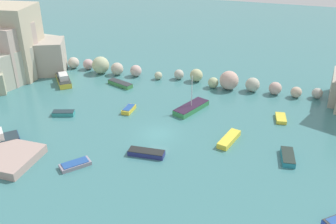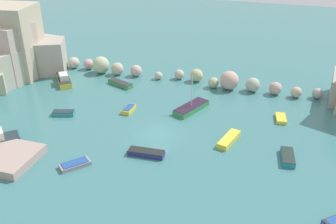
{
  "view_description": "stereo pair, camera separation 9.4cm",
  "coord_description": "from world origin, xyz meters",
  "px_view_note": "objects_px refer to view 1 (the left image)",
  "views": [
    {
      "loc": [
        13.12,
        -36.64,
        23.25
      ],
      "look_at": [
        0.0,
        3.95,
        1.0
      ],
      "focal_mm": 40.88,
      "sensor_mm": 36.0,
      "label": 1
    },
    {
      "loc": [
        13.21,
        -36.61,
        23.25
      ],
      "look_at": [
        0.0,
        3.95,
        1.0
      ],
      "focal_mm": 40.88,
      "sensor_mm": 36.0,
      "label": 2
    }
  ],
  "objects_px": {
    "moored_boat_5": "(288,157)",
    "moored_boat_0": "(120,84)",
    "moored_boat_2": "(63,79)",
    "moored_boat_10": "(63,113)",
    "moored_boat_7": "(191,108)",
    "moored_boat_4": "(229,139)",
    "moored_boat_6": "(129,109)",
    "moored_boat_1": "(281,118)",
    "moored_boat_3": "(75,164)",
    "moored_boat_8": "(146,153)"
  },
  "relations": [
    {
      "from": "moored_boat_5",
      "to": "moored_boat_0",
      "type": "bearing_deg",
      "value": -123.94
    },
    {
      "from": "moored_boat_2",
      "to": "moored_boat_10",
      "type": "relative_size",
      "value": 1.82
    },
    {
      "from": "moored_boat_7",
      "to": "moored_boat_10",
      "type": "xyz_separation_m",
      "value": [
        -15.36,
        -6.49,
        -0.08
      ]
    },
    {
      "from": "moored_boat_4",
      "to": "moored_boat_10",
      "type": "height_order",
      "value": "moored_boat_4"
    },
    {
      "from": "moored_boat_6",
      "to": "moored_boat_10",
      "type": "xyz_separation_m",
      "value": [
        -7.6,
        -3.63,
        -0.01
      ]
    },
    {
      "from": "moored_boat_0",
      "to": "moored_boat_10",
      "type": "xyz_separation_m",
      "value": [
        -3.03,
        -11.06,
        -0.02
      ]
    },
    {
      "from": "moored_boat_1",
      "to": "moored_boat_2",
      "type": "height_order",
      "value": "moored_boat_2"
    },
    {
      "from": "moored_boat_7",
      "to": "moored_boat_0",
      "type": "bearing_deg",
      "value": -87.63
    },
    {
      "from": "moored_boat_6",
      "to": "moored_boat_3",
      "type": "bearing_deg",
      "value": 179.03
    },
    {
      "from": "moored_boat_6",
      "to": "moored_boat_0",
      "type": "bearing_deg",
      "value": 32.24
    },
    {
      "from": "moored_boat_5",
      "to": "moored_boat_8",
      "type": "relative_size",
      "value": 0.86
    },
    {
      "from": "moored_boat_8",
      "to": "moored_boat_7",
      "type": "bearing_deg",
      "value": 76.87
    },
    {
      "from": "moored_boat_2",
      "to": "moored_boat_3",
      "type": "height_order",
      "value": "moored_boat_2"
    },
    {
      "from": "moored_boat_0",
      "to": "moored_boat_6",
      "type": "distance_m",
      "value": 8.72
    },
    {
      "from": "moored_boat_8",
      "to": "moored_boat_10",
      "type": "distance_m",
      "value": 14.52
    },
    {
      "from": "moored_boat_4",
      "to": "moored_boat_10",
      "type": "xyz_separation_m",
      "value": [
        -21.49,
        -0.16,
        -0.02
      ]
    },
    {
      "from": "moored_boat_8",
      "to": "moored_boat_10",
      "type": "bearing_deg",
      "value": 154.19
    },
    {
      "from": "moored_boat_7",
      "to": "moored_boat_10",
      "type": "height_order",
      "value": "moored_boat_7"
    },
    {
      "from": "moored_boat_8",
      "to": "moored_boat_10",
      "type": "xyz_separation_m",
      "value": [
        -13.5,
        5.35,
        -0.02
      ]
    },
    {
      "from": "moored_boat_1",
      "to": "moored_boat_7",
      "type": "xyz_separation_m",
      "value": [
        -11.47,
        -0.86,
        0.14
      ]
    },
    {
      "from": "moored_boat_4",
      "to": "moored_boat_5",
      "type": "relative_size",
      "value": 1.24
    },
    {
      "from": "moored_boat_0",
      "to": "moored_boat_3",
      "type": "xyz_separation_m",
      "value": [
        4.2,
        -20.57,
        -0.07
      ]
    },
    {
      "from": "moored_boat_1",
      "to": "moored_boat_2",
      "type": "bearing_deg",
      "value": 78.35
    },
    {
      "from": "moored_boat_3",
      "to": "moored_boat_8",
      "type": "distance_m",
      "value": 7.52
    },
    {
      "from": "moored_boat_3",
      "to": "moored_boat_10",
      "type": "relative_size",
      "value": 1.09
    },
    {
      "from": "moored_boat_0",
      "to": "moored_boat_3",
      "type": "height_order",
      "value": "moored_boat_0"
    },
    {
      "from": "moored_boat_1",
      "to": "moored_boat_6",
      "type": "height_order",
      "value": "moored_boat_6"
    },
    {
      "from": "moored_boat_2",
      "to": "moored_boat_5",
      "type": "relative_size",
      "value": 1.57
    },
    {
      "from": "moored_boat_6",
      "to": "moored_boat_7",
      "type": "bearing_deg",
      "value": -69.07
    },
    {
      "from": "moored_boat_4",
      "to": "moored_boat_10",
      "type": "distance_m",
      "value": 21.49
    },
    {
      "from": "moored_boat_5",
      "to": "moored_boat_2",
      "type": "bearing_deg",
      "value": -115.13
    },
    {
      "from": "moored_boat_6",
      "to": "moored_boat_5",
      "type": "bearing_deg",
      "value": -103.32
    },
    {
      "from": "moored_boat_2",
      "to": "moored_boat_4",
      "type": "height_order",
      "value": "moored_boat_2"
    },
    {
      "from": "moored_boat_3",
      "to": "moored_boat_0",
      "type": "bearing_deg",
      "value": 51.92
    },
    {
      "from": "moored_boat_7",
      "to": "moored_boat_2",
      "type": "bearing_deg",
      "value": -75.06
    },
    {
      "from": "moored_boat_5",
      "to": "moored_boat_6",
      "type": "distance_m",
      "value": 21.07
    },
    {
      "from": "moored_boat_0",
      "to": "moored_boat_3",
      "type": "distance_m",
      "value": 20.99
    },
    {
      "from": "moored_boat_8",
      "to": "moored_boat_6",
      "type": "bearing_deg",
      "value": 119.1
    },
    {
      "from": "moored_boat_10",
      "to": "moored_boat_5",
      "type": "bearing_deg",
      "value": 159.19
    },
    {
      "from": "moored_boat_3",
      "to": "moored_boat_5",
      "type": "xyz_separation_m",
      "value": [
        20.82,
        8.05,
        0.07
      ]
    },
    {
      "from": "moored_boat_4",
      "to": "moored_boat_2",
      "type": "bearing_deg",
      "value": 85.43
    },
    {
      "from": "moored_boat_6",
      "to": "moored_boat_10",
      "type": "bearing_deg",
      "value": 116.17
    },
    {
      "from": "moored_boat_2",
      "to": "moored_boat_4",
      "type": "distance_m",
      "value": 28.7
    },
    {
      "from": "moored_boat_5",
      "to": "moored_boat_3",
      "type": "bearing_deg",
      "value": -76.2
    },
    {
      "from": "moored_boat_0",
      "to": "moored_boat_4",
      "type": "relative_size",
      "value": 1.02
    },
    {
      "from": "moored_boat_6",
      "to": "moored_boat_10",
      "type": "height_order",
      "value": "moored_boat_6"
    },
    {
      "from": "moored_boat_0",
      "to": "moored_boat_5",
      "type": "relative_size",
      "value": 1.26
    },
    {
      "from": "moored_boat_0",
      "to": "moored_boat_5",
      "type": "bearing_deg",
      "value": -5.71
    },
    {
      "from": "moored_boat_2",
      "to": "moored_boat_8",
      "type": "height_order",
      "value": "moored_boat_2"
    },
    {
      "from": "moored_boat_1",
      "to": "moored_boat_8",
      "type": "relative_size",
      "value": 0.67
    }
  ]
}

